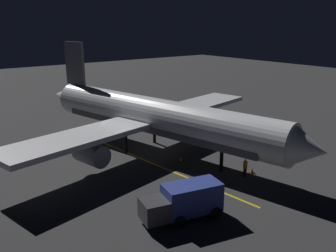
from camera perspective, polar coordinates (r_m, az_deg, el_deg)
ground_plane at (r=41.24m, az=-1.70°, el=-4.21°), size 180.00×180.00×0.20m
apron_guide_stripe at (r=36.99m, az=-0.79°, el=-6.46°), size 2.42×22.59×0.01m
airliner at (r=40.42m, az=-2.39°, el=1.42°), size 34.38×37.34×11.60m
baggage_truck at (r=27.59m, az=2.65°, el=-11.60°), size 6.36×3.43×2.63m
catering_truck at (r=45.18m, az=10.93°, el=-0.86°), size 5.80×4.51×2.54m
ground_crew_worker at (r=35.35m, az=11.85°, el=-6.35°), size 0.40×0.40×1.74m
traffic_cone_near_left at (r=38.56m, az=2.01°, el=-5.12°), size 0.50×0.50×0.55m
traffic_cone_near_right at (r=36.53m, az=12.87°, el=-6.76°), size 0.50×0.50×0.55m
traffic_cone_under_wing at (r=29.05m, az=2.47°, el=-12.51°), size 0.50×0.50×0.55m
traffic_cone_far at (r=31.50m, az=3.78°, el=-10.15°), size 0.50×0.50×0.55m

